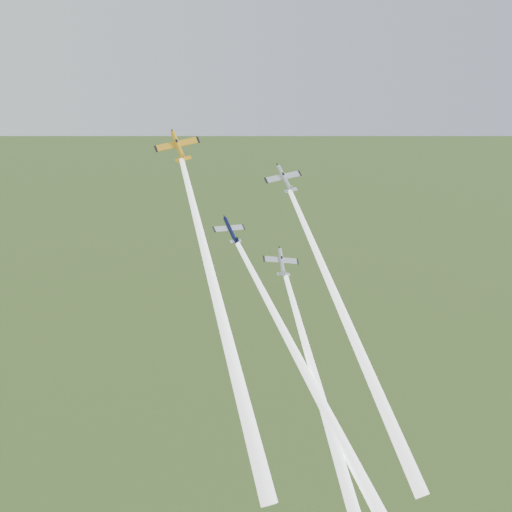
% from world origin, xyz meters
% --- Properties ---
extents(plane_yellow, '(9.59, 9.62, 8.33)m').
position_xyz_m(plane_yellow, '(-8.81, 7.03, 112.39)').
color(plane_yellow, '#F1A315').
extents(smoke_trail_yellow, '(15.79, 46.30, 45.45)m').
position_xyz_m(smoke_trail_yellow, '(-15.84, -17.10, 88.41)').
color(smoke_trail_yellow, white).
extents(plane_navy, '(7.90, 6.32, 6.65)m').
position_xyz_m(plane_navy, '(-1.54, 0.37, 96.05)').
color(plane_navy, '#0D103A').
extents(smoke_trail_navy, '(3.68, 49.21, 47.07)m').
position_xyz_m(smoke_trail_navy, '(-0.98, -25.62, 71.26)').
color(smoke_trail_navy, white).
extents(plane_silver_right, '(9.29, 8.65, 7.85)m').
position_xyz_m(plane_silver_right, '(16.24, 5.44, 103.43)').
color(plane_silver_right, silver).
extents(smoke_trail_silver_right, '(10.59, 48.67, 46.82)m').
position_xyz_m(smoke_trail_silver_right, '(12.02, -20.07, 78.76)').
color(smoke_trail_silver_right, white).
extents(plane_silver_low, '(9.90, 8.09, 7.46)m').
position_xyz_m(plane_silver_low, '(5.84, -6.69, 89.78)').
color(plane_silver_low, '#A8B1B7').
extents(smoke_trail_silver_low, '(15.90, 42.50, 41.95)m').
position_xyz_m(smoke_trail_silver_low, '(-1.29, -28.88, 67.55)').
color(smoke_trail_silver_low, white).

